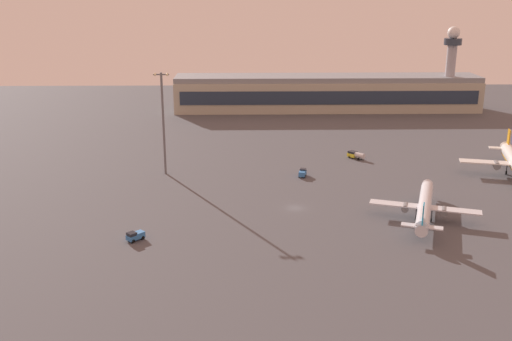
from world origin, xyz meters
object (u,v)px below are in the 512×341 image
(maintenance_van, at_px, (135,236))
(fuel_truck, at_px, (356,155))
(control_tower, at_px, (451,63))
(cargo_loader, at_px, (303,173))
(apron_light_central, at_px, (163,118))
(airplane_near_gate, at_px, (425,206))

(maintenance_van, relative_size, fuel_truck, 0.71)
(control_tower, height_order, cargo_loader, control_tower)
(cargo_loader, bearing_deg, apron_light_central, -171.32)
(control_tower, relative_size, fuel_truck, 6.41)
(airplane_near_gate, bearing_deg, cargo_loader, 146.10)
(fuel_truck, relative_size, apron_light_central, 0.19)
(airplane_near_gate, distance_m, apron_light_central, 81.84)
(control_tower, distance_m, apron_light_central, 155.08)
(control_tower, bearing_deg, maintenance_van, -129.26)
(airplane_near_gate, bearing_deg, control_tower, 88.44)
(fuel_truck, xyz_separation_m, apron_light_central, (-62.93, -15.88, 16.41))
(cargo_loader, height_order, maintenance_van, same)
(fuel_truck, bearing_deg, maintenance_van, -174.52)
(cargo_loader, distance_m, apron_light_central, 46.09)
(control_tower, relative_size, apron_light_central, 1.24)
(fuel_truck, bearing_deg, cargo_loader, -177.01)
(fuel_truck, height_order, apron_light_central, apron_light_central)
(cargo_loader, bearing_deg, maintenance_van, -118.45)
(cargo_loader, xyz_separation_m, apron_light_central, (-42.83, 3.74, 16.60))
(control_tower, bearing_deg, fuel_truck, -125.59)
(airplane_near_gate, bearing_deg, fuel_truck, 116.24)
(control_tower, bearing_deg, airplane_near_gate, -110.41)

